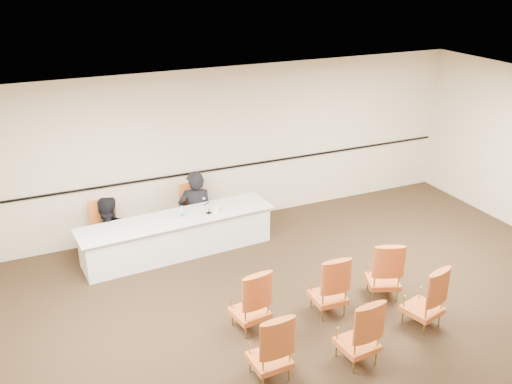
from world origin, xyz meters
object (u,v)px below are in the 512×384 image
panelist_main_chair (196,211)px  drinking_glass (179,216)px  aud_chair_front_mid (329,284)px  panelist_second (108,241)px  microphone (209,207)px  aud_chair_front_left (250,299)px  panel_table (178,235)px  aud_chair_front_right (384,268)px  panelist_second_chair (107,230)px  water_bottle (182,212)px  coffee_cup (216,209)px  aud_chair_back_left (269,345)px  aud_chair_back_right (424,295)px  panelist_main (196,216)px  aud_chair_back_mid (358,330)px

panelist_main_chair → drinking_glass: 0.82m
drinking_glass → aud_chair_front_mid: 2.96m
panelist_second → microphone: size_ratio=6.18×
drinking_glass → aud_chair_front_left: aud_chair_front_left is taller
panel_table → drinking_glass: bearing=-66.6°
microphone → aud_chair_front_right: bearing=-67.4°
panelist_second_chair → water_bottle: panelist_second_chair is taller
aud_chair_front_mid → drinking_glass: bearing=122.3°
panelist_second → aud_chair_front_right: (3.56, -3.04, 0.22)m
microphone → coffee_cup: bearing=-27.4°
panel_table → panelist_second_chair: size_ratio=3.57×
aud_chair_front_right → aud_chair_back_left: bearing=-137.1°
aud_chair_back_right → panelist_main: bearing=101.9°
panelist_main → aud_chair_back_mid: (0.71, -4.26, 0.10)m
microphone → drinking_glass: 0.54m
water_bottle → drinking_glass: size_ratio=2.18×
aud_chair_front_right → aud_chair_back_right: size_ratio=1.00×
aud_chair_front_right → panelist_main: bearing=142.8°
water_bottle → aud_chair_front_left: (0.18, -2.47, -0.31)m
panelist_main_chair → aud_chair_front_mid: bearing=-77.3°
panelist_main → panelist_second_chair: bearing=16.2°
aud_chair_front_left → aud_chair_back_mid: (0.96, -1.20, 0.00)m
panelist_second_chair → panelist_main_chair: bearing=0.0°
microphone → aud_chair_front_mid: (0.90, -2.55, -0.34)m
panelist_main_chair → microphone: panelist_main_chair is taller
aud_chair_back_mid → coffee_cup: bearing=94.1°
aud_chair_front_left → aud_chair_front_mid: bearing=-13.1°
drinking_glass → aud_chair_front_left: bearing=-84.5°
aud_chair_back_right → aud_chair_back_mid: bearing=177.9°
panelist_main → aud_chair_front_left: (-0.26, -3.06, 0.10)m
aud_chair_back_right → aud_chair_front_mid: bearing=127.7°
panelist_second_chair → drinking_glass: size_ratio=9.50×
aud_chair_front_left → aud_chair_back_left: (-0.18, -1.01, 0.00)m
aud_chair_front_right → panelist_main_chair: bearing=142.8°
microphone → panelist_main: bearing=79.3°
panelist_main_chair → coffee_cup: (0.16, -0.65, 0.27)m
panelist_main → water_bottle: (-0.44, -0.59, 0.41)m
aud_chair_back_right → aud_chair_front_left: bearing=143.2°
drinking_glass → aud_chair_back_mid: (1.20, -3.66, -0.25)m
aud_chair_back_left → drinking_glass: bearing=88.8°
aud_chair_back_mid → panelist_main_chair: bearing=94.9°
aud_chair_back_left → aud_chair_front_left: bearing=77.6°
panel_table → microphone: bearing=-10.8°
drinking_glass → aud_chair_back_right: (2.47, -3.38, -0.25)m
panel_table → panelist_main_chair: bearing=43.4°
microphone → aud_chair_front_left: size_ratio=0.28×
panelist_second → aud_chair_back_left: bearing=107.3°
aud_chair_front_mid → panelist_second_chair: bearing=133.3°
aud_chair_front_mid → aud_chair_front_right: bearing=4.8°
panelist_main → panelist_second_chair: size_ratio=1.85×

